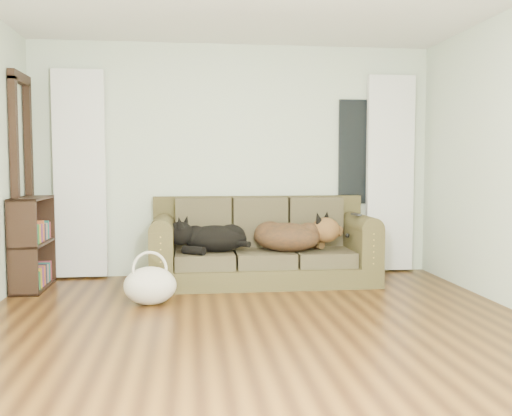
{
  "coord_description": "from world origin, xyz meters",
  "views": [
    {
      "loc": [
        -0.53,
        -3.98,
        1.25
      ],
      "look_at": [
        0.14,
        1.6,
        0.82
      ],
      "focal_mm": 40.0,
      "sensor_mm": 36.0,
      "label": 1
    }
  ],
  "objects": [
    {
      "name": "floor",
      "position": [
        0.0,
        0.0,
        0.0
      ],
      "size": [
        5.0,
        5.0,
        0.0
      ],
      "primitive_type": "plane",
      "color": "#351E0D",
      "rests_on": "ground"
    },
    {
      "name": "wall_back",
      "position": [
        0.0,
        2.5,
        1.3
      ],
      "size": [
        4.5,
        0.04,
        2.6
      ],
      "primitive_type": "cube",
      "color": "beige",
      "rests_on": "ground"
    },
    {
      "name": "curtain_left",
      "position": [
        -1.7,
        2.42,
        1.15
      ],
      "size": [
        0.55,
        0.08,
        2.25
      ],
      "primitive_type": "cube",
      "color": "white",
      "rests_on": "ground"
    },
    {
      "name": "curtain_right",
      "position": [
        1.8,
        2.42,
        1.15
      ],
      "size": [
        0.55,
        0.08,
        2.25
      ],
      "primitive_type": "cube",
      "color": "white",
      "rests_on": "ground"
    },
    {
      "name": "window_pane",
      "position": [
        1.45,
        2.47,
        1.4
      ],
      "size": [
        0.5,
        0.03,
        1.2
      ],
      "primitive_type": "cube",
      "color": "black",
      "rests_on": "wall_back"
    },
    {
      "name": "door_casing",
      "position": [
        -2.2,
        2.05,
        1.05
      ],
      "size": [
        0.07,
        0.6,
        2.1
      ],
      "primitive_type": "cube",
      "color": "black",
      "rests_on": "ground"
    },
    {
      "name": "sofa",
      "position": [
        0.26,
        1.97,
        0.45
      ],
      "size": [
        2.34,
        1.01,
        0.96
      ],
      "primitive_type": "cube",
      "color": "#2D2915",
      "rests_on": "floor"
    },
    {
      "name": "dog_black_lab",
      "position": [
        -0.3,
        1.92,
        0.48
      ],
      "size": [
        0.74,
        0.58,
        0.28
      ],
      "primitive_type": "ellipsoid",
      "rotation": [
        0.0,
        0.0,
        -0.18
      ],
      "color": "black",
      "rests_on": "sofa"
    },
    {
      "name": "dog_shepherd",
      "position": [
        0.54,
        1.87,
        0.49
      ],
      "size": [
        0.92,
        0.83,
        0.33
      ],
      "primitive_type": "ellipsoid",
      "rotation": [
        0.0,
        0.0,
        2.63
      ],
      "color": "black",
      "rests_on": "sofa"
    },
    {
      "name": "tv_remote",
      "position": [
        1.22,
        1.82,
        0.73
      ],
      "size": [
        0.06,
        0.17,
        0.02
      ],
      "primitive_type": "cube",
      "rotation": [
        0.0,
        0.0,
        0.1
      ],
      "color": "black",
      "rests_on": "sofa"
    },
    {
      "name": "tote_bag",
      "position": [
        -0.88,
        1.13,
        0.16
      ],
      "size": [
        0.48,
        0.37,
        0.34
      ],
      "primitive_type": "ellipsoid",
      "rotation": [
        0.0,
        0.0,
        -0.02
      ],
      "color": "beige",
      "rests_on": "floor"
    },
    {
      "name": "bookshelf",
      "position": [
        -2.09,
        1.93,
        0.5
      ],
      "size": [
        0.32,
        0.76,
        0.93
      ],
      "primitive_type": "cube",
      "rotation": [
        0.0,
        0.0,
        0.06
      ],
      "color": "black",
      "rests_on": "floor"
    }
  ]
}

